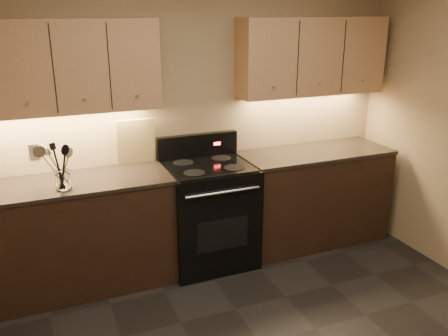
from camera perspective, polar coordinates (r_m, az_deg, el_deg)
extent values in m
cube|color=tan|center=(4.28, -4.49, 6.18)|extent=(4.00, 0.04, 2.60)
cube|color=black|center=(4.08, -17.80, -7.96)|extent=(1.60, 0.60, 0.90)
cube|color=#342921|center=(3.91, -18.46, -1.82)|extent=(1.62, 0.62, 0.03)
cube|color=black|center=(4.76, 10.58, -3.51)|extent=(1.44, 0.60, 0.90)
cube|color=#342921|center=(4.61, 10.91, 1.86)|extent=(1.46, 0.62, 0.03)
cube|color=black|center=(4.27, -1.82, -5.66)|extent=(0.76, 0.65, 0.92)
cube|color=black|center=(4.11, -1.89, 0.28)|extent=(0.70, 0.60, 0.01)
cube|color=black|center=(4.33, -3.23, 2.68)|extent=(0.76, 0.07, 0.22)
cube|color=red|center=(4.36, -0.84, 2.95)|extent=(0.06, 0.00, 0.03)
cylinder|color=silver|center=(3.85, -0.09, -2.95)|extent=(0.65, 0.02, 0.02)
cube|color=black|center=(4.02, -0.16, -8.02)|extent=(0.46, 0.00, 0.28)
cylinder|color=black|center=(3.91, -3.59, -0.57)|extent=(0.18, 0.18, 0.00)
cylinder|color=black|center=(4.04, 1.25, 0.06)|extent=(0.18, 0.18, 0.00)
cylinder|color=black|center=(4.18, -4.92, 0.67)|extent=(0.18, 0.18, 0.00)
cylinder|color=black|center=(4.30, -0.35, 1.22)|extent=(0.18, 0.18, 0.00)
cube|color=tan|center=(3.86, -19.99, 11.35)|extent=(1.60, 0.30, 0.70)
cube|color=tan|center=(4.57, 10.55, 13.06)|extent=(1.44, 0.30, 0.70)
cube|color=#B2B5BA|center=(4.12, -21.84, 1.84)|extent=(0.08, 0.01, 0.12)
cylinder|color=white|center=(3.74, -18.79, -1.35)|extent=(0.13, 0.13, 0.14)
cylinder|color=white|center=(3.76, -18.69, -2.27)|extent=(0.11, 0.11, 0.02)
cube|color=tan|center=(4.15, -10.52, 3.16)|extent=(0.33, 0.12, 0.41)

